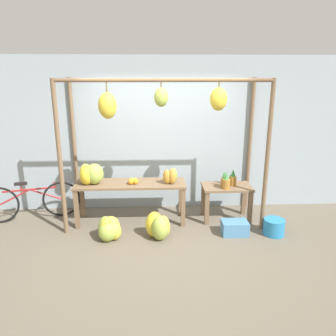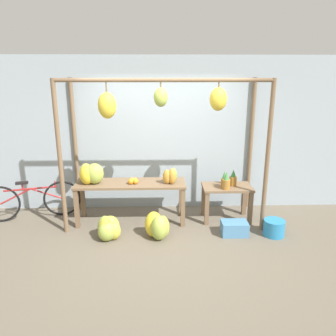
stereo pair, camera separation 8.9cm
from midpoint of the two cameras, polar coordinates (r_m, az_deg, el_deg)
The scene contains 14 objects.
ground_plane at distance 5.14m, azimuth 0.04°, elevation -12.78°, with size 20.00×20.00×0.00m, color #665B4C.
shop_wall_back at distance 6.04m, azimuth -0.36°, elevation 5.78°, with size 8.00×0.08×2.80m.
stall_awning at distance 5.14m, azimuth -0.75°, elevation 8.02°, with size 3.28×1.12×2.42m.
display_table_main at distance 5.62m, azimuth -6.07°, elevation -3.53°, with size 1.86×0.56×0.71m.
display_table_side at distance 5.79m, azimuth 10.62°, elevation -4.45°, with size 0.84×0.51×0.62m.
banana_pile_on_table at distance 5.60m, azimuth -12.98°, elevation -0.99°, with size 0.47×0.42×0.35m.
orange_pile at distance 5.52m, azimuth -5.58°, elevation -2.26°, with size 0.17×0.19×0.09m.
pineapple_cluster at distance 5.65m, azimuth 10.87°, elevation -2.14°, with size 0.29×0.31×0.30m.
banana_pile_ground_left at distance 5.23m, azimuth -9.88°, elevation -10.36°, with size 0.43×0.48×0.38m.
banana_pile_ground_right at distance 5.19m, azimuth -1.31°, elevation -10.06°, with size 0.44×0.43×0.42m.
fruit_crate_white at distance 5.42m, azimuth 11.94°, elevation -10.21°, with size 0.41×0.28×0.22m.
blue_bucket at distance 5.55m, azimuth 18.41°, elevation -9.85°, with size 0.33×0.33×0.26m.
parked_bicycle at distance 6.23m, azimuth -22.25°, elevation -5.23°, with size 1.63×0.44×0.70m.
papaya_pile at distance 5.46m, azimuth 0.94°, elevation -1.44°, with size 0.27×0.22×0.27m.
Camera 2 is at (-0.09, -4.50, 2.48)m, focal length 35.00 mm.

